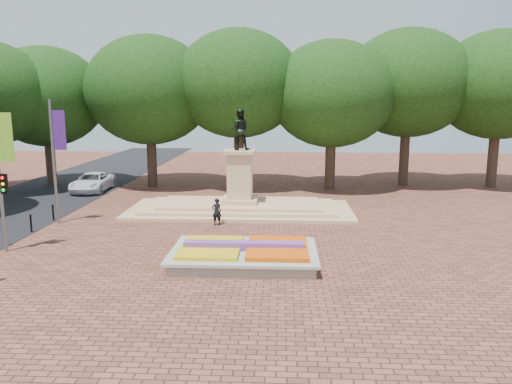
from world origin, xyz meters
TOP-DOWN VIEW (x-y plane):
  - ground at (0.00, 0.00)m, footprint 90.00×90.00m
  - flower_bed at (1.03, -2.00)m, footprint 6.30×4.30m
  - monument at (0.00, 8.00)m, footprint 14.00×6.00m
  - tree_row_back at (2.33, 18.00)m, footprint 44.80×8.80m
  - van at (-12.00, 14.60)m, footprint 2.51×5.18m
  - pedestrian at (-1.03, 4.50)m, footprint 0.66×0.58m

SIDE VIEW (x-z plane):
  - ground at x=0.00m, z-range 0.00..0.00m
  - flower_bed at x=1.03m, z-range -0.08..0.83m
  - van at x=-12.00m, z-range 0.00..1.42m
  - pedestrian at x=-1.03m, z-range 0.00..1.54m
  - monument at x=0.00m, z-range -2.32..4.09m
  - tree_row_back at x=2.33m, z-range 1.46..11.89m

